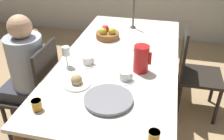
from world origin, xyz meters
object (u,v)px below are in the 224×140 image
Objects in this scene: chair_opposite at (193,70)px; jam_jar_amber at (154,136)px; chair_person_side at (38,90)px; wine_glass_water at (66,52)px; serving_tray at (108,100)px; teacup_near_person at (125,76)px; candlestick_tall at (133,14)px; person_seated at (25,69)px; red_pitcher at (141,59)px; jam_jar_red at (37,105)px; teacup_across at (88,61)px; bread_plate at (77,82)px; fruit_bowl at (107,34)px.

jam_jar_amber is (-0.31, -1.28, 0.31)m from chair_opposite.
chair_person_side is 5.39× the size of wine_glass_water.
jam_jar_amber reaches higher than serving_tray.
serving_tray is (-0.63, -1.01, 0.28)m from chair_opposite.
candlestick_tall is at bearing 96.17° from teacup_near_person.
person_seated is (-1.44, -0.67, 0.20)m from chair_opposite.
candlestick_tall reaches higher than teacup_near_person.
jam_jar_red is at bearing -132.85° from red_pitcher.
serving_tray is 4.66× the size of jam_jar_red.
chair_opposite is 1.60m from person_seated.
teacup_near_person is 2.18× the size of jam_jar_red.
candlestick_tall is (-0.11, 1.04, 0.13)m from teacup_near_person.
jam_jar_amber is (1.05, -0.61, 0.31)m from chair_person_side.
teacup_near_person is 0.47× the size of serving_tray.
jam_jar_amber is at bearing -118.49° from person_seated.
wine_glass_water reaches higher than teacup_across.
wine_glass_water is at bearing 139.31° from jam_jar_amber.
jam_jar_red is (-0.13, -0.62, 0.01)m from teacup_across.
serving_tray is at bearing 23.43° from jam_jar_red.
teacup_across is at bearing -58.15° from chair_opposite.
person_seated is 0.89m from serving_tray.
teacup_across is 2.18× the size of jam_jar_amber.
chair_person_side is 4.64× the size of bread_plate.
fruit_bowl is at bearing 87.01° from teacup_across.
bread_plate is 0.51× the size of candlestick_tall.
bread_plate is (-0.27, 0.14, 0.01)m from serving_tray.
bread_plate is at bearing -145.06° from red_pitcher.
jam_jar_red is at bearing -156.57° from serving_tray.
person_seated is 5.43× the size of red_pitcher.
candlestick_tall reaches higher than chair_opposite.
red_pitcher is at bearing 34.94° from bread_plate.
candlestick_tall is (0.20, 0.33, 0.11)m from fruit_bowl.
fruit_bowl reaches higher than jam_jar_red.
chair_person_side reaches higher than jam_jar_red.
wine_glass_water is at bearing 139.48° from serving_tray.
red_pitcher reaches higher than wine_glass_water.
fruit_bowl is at bearing 126.44° from red_pitcher.
teacup_near_person is (-0.09, -0.15, -0.08)m from red_pitcher.
person_seated reaches higher than chair_person_side.
wine_glass_water is 1.00m from jam_jar_amber.
jam_jar_amber is 0.30× the size of fruit_bowl.
teacup_near_person and jam_jar_amber have the same top height.
fruit_bowl is at bearing -121.07° from candlestick_tall.
serving_tray is (0.73, -0.33, 0.28)m from chair_person_side.
teacup_across is 0.30m from bread_plate.
candlestick_tall is (0.23, 0.88, 0.13)m from teacup_across.
teacup_across is (-0.91, -0.57, 0.30)m from chair_opposite.
person_seated is at bearing -65.19° from chair_opposite.
candlestick_tall is at bearing -37.82° from person_seated.
teacup_near_person is 0.38m from teacup_across.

